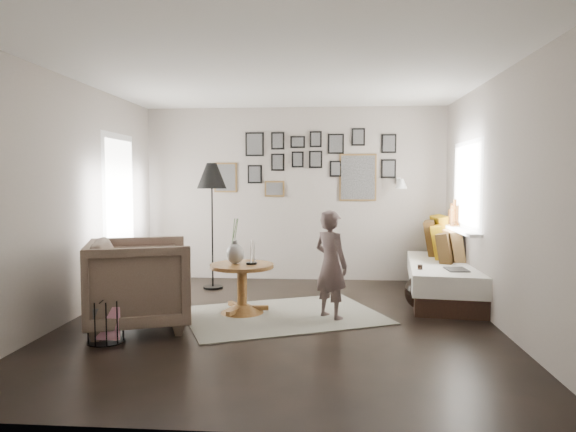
# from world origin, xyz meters

# --- Properties ---
(ground) EXTENTS (4.80, 4.80, 0.00)m
(ground) POSITION_xyz_m (0.00, 0.00, 0.00)
(ground) COLOR black
(ground) RESTS_ON ground
(wall_back) EXTENTS (4.50, 0.00, 4.50)m
(wall_back) POSITION_xyz_m (0.00, 2.40, 1.30)
(wall_back) COLOR #9E948A
(wall_back) RESTS_ON ground
(wall_front) EXTENTS (4.50, 0.00, 4.50)m
(wall_front) POSITION_xyz_m (0.00, -2.40, 1.30)
(wall_front) COLOR #9E948A
(wall_front) RESTS_ON ground
(wall_left) EXTENTS (0.00, 4.80, 4.80)m
(wall_left) POSITION_xyz_m (-2.25, 0.00, 1.30)
(wall_left) COLOR #9E948A
(wall_left) RESTS_ON ground
(wall_right) EXTENTS (0.00, 4.80, 4.80)m
(wall_right) POSITION_xyz_m (2.25, 0.00, 1.30)
(wall_right) COLOR #9E948A
(wall_right) RESTS_ON ground
(ceiling) EXTENTS (4.80, 4.80, 0.00)m
(ceiling) POSITION_xyz_m (0.00, 0.00, 2.60)
(ceiling) COLOR white
(ceiling) RESTS_ON wall_back
(door_left) EXTENTS (0.00, 2.14, 2.14)m
(door_left) POSITION_xyz_m (-2.23, 1.20, 1.05)
(door_left) COLOR white
(door_left) RESTS_ON wall_left
(window_right) EXTENTS (0.15, 1.32, 1.30)m
(window_right) POSITION_xyz_m (2.18, 1.34, 0.93)
(window_right) COLOR white
(window_right) RESTS_ON wall_right
(gallery_wall) EXTENTS (2.74, 0.03, 1.08)m
(gallery_wall) POSITION_xyz_m (0.29, 2.38, 1.74)
(gallery_wall) COLOR brown
(gallery_wall) RESTS_ON wall_back
(wall_sconce) EXTENTS (0.18, 0.36, 0.16)m
(wall_sconce) POSITION_xyz_m (1.55, 2.13, 1.46)
(wall_sconce) COLOR white
(wall_sconce) RESTS_ON wall_back
(rug) EXTENTS (2.51, 2.19, 0.01)m
(rug) POSITION_xyz_m (0.01, 0.26, 0.01)
(rug) COLOR beige
(rug) RESTS_ON ground
(pedestal_table) EXTENTS (0.72, 0.72, 0.57)m
(pedestal_table) POSITION_xyz_m (-0.46, 0.33, 0.26)
(pedestal_table) COLOR brown
(pedestal_table) RESTS_ON ground
(vase) EXTENTS (0.21, 0.21, 0.51)m
(vase) POSITION_xyz_m (-0.54, 0.35, 0.72)
(vase) COLOR black
(vase) RESTS_ON pedestal_table
(candles) EXTENTS (0.12, 0.12, 0.27)m
(candles) POSITION_xyz_m (-0.35, 0.33, 0.70)
(candles) COLOR black
(candles) RESTS_ON pedestal_table
(daybed) EXTENTS (1.13, 2.16, 1.01)m
(daybed) POSITION_xyz_m (2.00, 1.33, 0.33)
(daybed) COLOR black
(daybed) RESTS_ON ground
(magazine_on_daybed) EXTENTS (0.24, 0.32, 0.02)m
(magazine_on_daybed) POSITION_xyz_m (2.00, 0.68, 0.47)
(magazine_on_daybed) COLOR black
(magazine_on_daybed) RESTS_ON daybed
(armchair) EXTENTS (1.28, 1.26, 0.92)m
(armchair) POSITION_xyz_m (-1.41, -0.30, 0.46)
(armchair) COLOR brown
(armchair) RESTS_ON ground
(armchair_cushion) EXTENTS (0.53, 0.53, 0.19)m
(armchair_cushion) POSITION_xyz_m (-1.38, -0.25, 0.48)
(armchair_cushion) COLOR white
(armchair_cushion) RESTS_ON armchair
(floor_lamp) EXTENTS (0.41, 0.41, 1.74)m
(floor_lamp) POSITION_xyz_m (-1.09, 1.64, 1.50)
(floor_lamp) COLOR black
(floor_lamp) RESTS_ON ground
(magazine_basket) EXTENTS (0.37, 0.37, 0.41)m
(magazine_basket) POSITION_xyz_m (-1.56, -0.78, 0.20)
(magazine_basket) COLOR black
(magazine_basket) RESTS_ON ground
(demijohn_large) EXTENTS (0.35, 0.35, 0.52)m
(demijohn_large) POSITION_xyz_m (1.58, 0.69, 0.20)
(demijohn_large) COLOR black
(demijohn_large) RESTS_ON ground
(demijohn_small) EXTENTS (0.31, 0.31, 0.48)m
(demijohn_small) POSITION_xyz_m (1.93, 0.57, 0.18)
(demijohn_small) COLOR black
(demijohn_small) RESTS_ON ground
(child) EXTENTS (0.51, 0.50, 1.19)m
(child) POSITION_xyz_m (0.54, 0.20, 0.59)
(child) COLOR brown
(child) RESTS_ON ground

